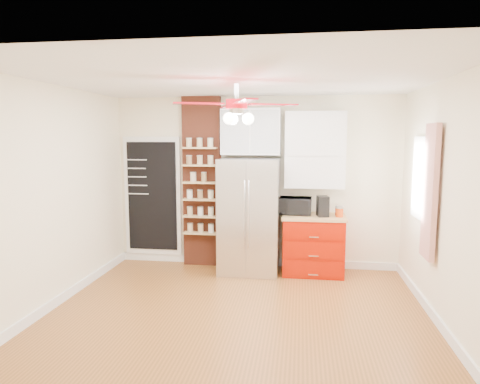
# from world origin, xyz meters

# --- Properties ---
(floor) EXTENTS (4.50, 4.50, 0.00)m
(floor) POSITION_xyz_m (0.00, 0.00, 0.00)
(floor) COLOR brown
(floor) RESTS_ON ground
(ceiling) EXTENTS (4.50, 4.50, 0.00)m
(ceiling) POSITION_xyz_m (0.00, 0.00, 2.70)
(ceiling) COLOR white
(ceiling) RESTS_ON wall_back
(wall_back) EXTENTS (4.50, 0.02, 2.70)m
(wall_back) POSITION_xyz_m (0.00, 2.00, 1.35)
(wall_back) COLOR #FAF2C9
(wall_back) RESTS_ON floor
(wall_front) EXTENTS (4.50, 0.02, 2.70)m
(wall_front) POSITION_xyz_m (0.00, -2.00, 1.35)
(wall_front) COLOR #FAF2C9
(wall_front) RESTS_ON floor
(wall_left) EXTENTS (0.02, 4.00, 2.70)m
(wall_left) POSITION_xyz_m (-2.25, 0.00, 1.35)
(wall_left) COLOR #FAF2C9
(wall_left) RESTS_ON floor
(wall_right) EXTENTS (0.02, 4.00, 2.70)m
(wall_right) POSITION_xyz_m (2.25, 0.00, 1.35)
(wall_right) COLOR #FAF2C9
(wall_right) RESTS_ON floor
(chalkboard) EXTENTS (0.95, 0.05, 1.95)m
(chalkboard) POSITION_xyz_m (-1.70, 1.96, 1.10)
(chalkboard) COLOR white
(chalkboard) RESTS_ON wall_back
(brick_pillar) EXTENTS (0.60, 0.16, 2.70)m
(brick_pillar) POSITION_xyz_m (-0.85, 1.92, 1.35)
(brick_pillar) COLOR brown
(brick_pillar) RESTS_ON floor
(fridge) EXTENTS (0.90, 0.70, 1.75)m
(fridge) POSITION_xyz_m (-0.05, 1.63, 0.88)
(fridge) COLOR silver
(fridge) RESTS_ON floor
(upper_glass_cabinet) EXTENTS (0.90, 0.35, 0.70)m
(upper_glass_cabinet) POSITION_xyz_m (-0.05, 1.82, 2.15)
(upper_glass_cabinet) COLOR white
(upper_glass_cabinet) RESTS_ON wall_back
(red_cabinet) EXTENTS (0.94, 0.64, 0.90)m
(red_cabinet) POSITION_xyz_m (0.92, 1.68, 0.45)
(red_cabinet) COLOR #A61000
(red_cabinet) RESTS_ON floor
(upper_shelf_unit) EXTENTS (0.90, 0.30, 1.15)m
(upper_shelf_unit) POSITION_xyz_m (0.92, 1.85, 1.88)
(upper_shelf_unit) COLOR white
(upper_shelf_unit) RESTS_ON wall_back
(window) EXTENTS (0.04, 0.75, 1.05)m
(window) POSITION_xyz_m (2.23, 0.90, 1.55)
(window) COLOR white
(window) RESTS_ON wall_right
(curtain) EXTENTS (0.06, 0.40, 1.55)m
(curtain) POSITION_xyz_m (2.18, 0.35, 1.45)
(curtain) COLOR red
(curtain) RESTS_ON wall_right
(ceiling_fan) EXTENTS (1.40, 1.40, 0.44)m
(ceiling_fan) POSITION_xyz_m (0.00, 0.00, 2.42)
(ceiling_fan) COLOR silver
(ceiling_fan) RESTS_ON ceiling
(toaster_oven) EXTENTS (0.49, 0.34, 0.26)m
(toaster_oven) POSITION_xyz_m (0.64, 1.72, 1.03)
(toaster_oven) COLOR black
(toaster_oven) RESTS_ON red_cabinet
(coffee_maker) EXTENTS (0.19, 0.24, 0.30)m
(coffee_maker) POSITION_xyz_m (1.05, 1.62, 1.05)
(coffee_maker) COLOR black
(coffee_maker) RESTS_ON red_cabinet
(canister_left) EXTENTS (0.13, 0.13, 0.13)m
(canister_left) POSITION_xyz_m (1.29, 1.61, 0.96)
(canister_left) COLOR #C4390A
(canister_left) RESTS_ON red_cabinet
(canister_right) EXTENTS (0.12, 0.12, 0.13)m
(canister_right) POSITION_xyz_m (1.29, 1.74, 0.96)
(canister_right) COLOR #B5110A
(canister_right) RESTS_ON red_cabinet
(pantry_jar_oats) EXTENTS (0.10, 0.10, 0.14)m
(pantry_jar_oats) POSITION_xyz_m (-0.96, 1.79, 1.44)
(pantry_jar_oats) COLOR #C4AE96
(pantry_jar_oats) RESTS_ON brick_pillar
(pantry_jar_beans) EXTENTS (0.09, 0.09, 0.14)m
(pantry_jar_beans) POSITION_xyz_m (-0.78, 1.75, 1.44)
(pantry_jar_beans) COLOR olive
(pantry_jar_beans) RESTS_ON brick_pillar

